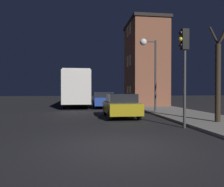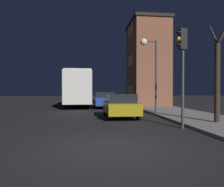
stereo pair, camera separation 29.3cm
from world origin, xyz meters
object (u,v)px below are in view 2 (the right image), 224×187
(bus, at_px, (80,86))
(car_near_lane, at_px, (120,105))
(traffic_light, at_px, (182,57))
(streetlamp, at_px, (149,57))
(bare_tree, at_px, (218,74))
(car_mid_lane, at_px, (105,99))

(bus, relative_size, car_near_lane, 2.84)
(traffic_light, bearing_deg, streetlamp, 87.27)
(bare_tree, xyz_separation_m, car_mid_lane, (-4.60, 10.86, -1.66))
(bus, relative_size, car_mid_lane, 2.60)
(traffic_light, xyz_separation_m, car_near_lane, (-2.08, 4.10, -2.36))
(car_near_lane, bearing_deg, streetlamp, 39.13)
(car_near_lane, distance_m, car_mid_lane, 7.52)
(streetlamp, bearing_deg, car_mid_lane, 116.17)
(bus, bearing_deg, bare_tree, -63.29)
(car_mid_lane, bearing_deg, bare_tree, -67.03)
(bare_tree, bearing_deg, bus, 116.71)
(traffic_light, relative_size, bus, 0.37)
(bus, bearing_deg, traffic_light, -71.62)
(streetlamp, height_order, traffic_light, streetlamp)
(traffic_light, height_order, car_near_lane, traffic_light)
(bus, height_order, car_near_lane, bus)
(traffic_light, distance_m, bare_tree, 2.37)
(bare_tree, relative_size, bus, 0.45)
(bare_tree, distance_m, car_mid_lane, 11.91)
(bare_tree, bearing_deg, car_near_lane, 141.69)
(bare_tree, xyz_separation_m, car_near_lane, (-4.23, 3.34, -1.70))
(car_near_lane, xyz_separation_m, car_mid_lane, (-0.37, 7.51, 0.04))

